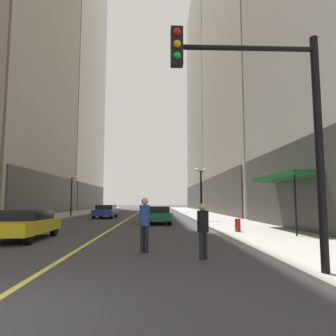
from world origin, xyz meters
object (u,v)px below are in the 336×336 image
car_green (157,214)px  pedestrian_in_black_coat (203,227)px  car_yellow (25,223)px  pedestrian_in_blue_hoodie (145,220)px  car_blue (106,211)px  street_lamp_left_far (72,187)px  fire_hydrant_right (238,227)px  traffic_light_near_right (272,110)px  street_lamp_right_mid (201,182)px

car_green → pedestrian_in_black_coat: 14.56m
car_yellow → pedestrian_in_blue_hoodie: bearing=-33.9°
car_blue → pedestrian_in_black_coat: 23.71m
street_lamp_left_far → fire_hydrant_right: 22.44m
pedestrian_in_black_coat → traffic_light_near_right: (1.23, -2.50, 2.80)m
pedestrian_in_blue_hoodie → car_yellow: bearing=146.1°
pedestrian_in_black_coat → fire_hydrant_right: bearing=67.4°
car_yellow → street_lamp_left_far: (-3.32, 19.62, 2.54)m
car_blue → street_lamp_right_mid: (8.82, -6.53, 2.54)m
pedestrian_in_black_coat → fire_hydrant_right: size_ratio=2.03×
car_yellow → pedestrian_in_blue_hoodie: (5.44, -3.65, 0.34)m
car_blue → pedestrian_in_black_coat: bearing=-74.0°
car_yellow → street_lamp_right_mid: size_ratio=1.01×
street_lamp_left_far → car_blue: bearing=-23.7°
car_blue → traffic_light_near_right: 26.62m
pedestrian_in_blue_hoodie → fire_hydrant_right: size_ratio=2.25×
street_lamp_right_mid → fire_hydrant_right: (0.50, -9.57, -2.86)m
traffic_light_near_right → car_yellow: bearing=138.7°
car_yellow → car_green: (5.85, 9.58, 0.00)m
car_yellow → pedestrian_in_blue_hoodie: 6.56m
pedestrian_in_black_coat → street_lamp_left_far: bearing=113.2°
car_yellow → traffic_light_near_right: bearing=-41.3°
pedestrian_in_black_coat → fire_hydrant_right: 7.26m
car_yellow → car_blue: same height
car_green → street_lamp_right_mid: bearing=25.8°
car_green → street_lamp_left_far: street_lamp_left_far is taller
car_blue → traffic_light_near_right: traffic_light_near_right is taller
car_blue → street_lamp_left_far: bearing=156.3°
pedestrian_in_blue_hoodie → street_lamp_right_mid: size_ratio=0.41×
pedestrian_in_blue_hoodie → car_green: bearing=88.2°
pedestrian_in_blue_hoodie → car_blue: bearing=102.5°
pedestrian_in_black_coat → street_lamp_right_mid: 16.58m
pedestrian_in_blue_hoodie → street_lamp_left_far: street_lamp_left_far is taller
car_blue → pedestrian_in_blue_hoodie: (4.77, -21.52, 0.34)m
pedestrian_in_blue_hoodie → traffic_light_near_right: 5.51m
street_lamp_right_mid → pedestrian_in_blue_hoodie: bearing=-105.1°
car_green → pedestrian_in_black_coat: size_ratio=2.93×
car_green → car_blue: size_ratio=1.06×
pedestrian_in_black_coat → street_lamp_right_mid: street_lamp_right_mid is taller
traffic_light_near_right → street_lamp_right_mid: 18.79m
traffic_light_near_right → fire_hydrant_right: 9.90m
pedestrian_in_black_coat → traffic_light_near_right: bearing=-63.8°
car_yellow → street_lamp_left_far: street_lamp_left_far is taller
car_green → traffic_light_near_right: size_ratio=0.84×
street_lamp_left_far → fire_hydrant_right: (13.30, -17.85, -2.86)m
car_green → street_lamp_right_mid: (3.64, 1.76, 2.54)m
car_blue → street_lamp_right_mid: 11.26m
traffic_light_near_right → car_green: bearing=98.7°
car_green → traffic_light_near_right: 17.46m
car_yellow → street_lamp_right_mid: bearing=50.1°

